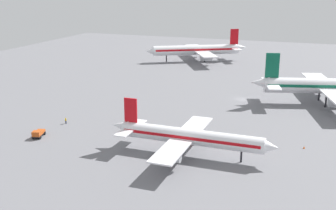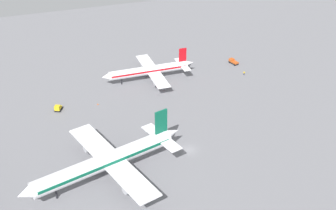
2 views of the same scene
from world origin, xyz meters
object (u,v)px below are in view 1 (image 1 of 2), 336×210
airplane_at_gate (333,86)px  airplane_taxiing (197,50)px  airplane_distant (189,137)px  pushback_tractor (38,133)px  ground_crew_worker (66,121)px  safety_cone_near_gate (304,147)px

airplane_at_gate → airplane_taxiing: bearing=120.8°
airplane_distant → pushback_tractor: 38.53m
ground_crew_worker → safety_cone_near_gate: size_ratio=2.78×
ground_crew_worker → safety_cone_near_gate: bearing=121.2°
airplane_taxiing → ground_crew_worker: 102.39m
airplane_at_gate → airplane_distant: 61.95m
ground_crew_worker → airplane_distant: bearing=104.6°
airplane_taxiing → ground_crew_worker: bearing=56.4°
airplane_at_gate → pushback_tractor: 88.78m
airplane_taxiing → safety_cone_near_gate: 112.65m
airplane_distant → safety_cone_near_gate: airplane_distant is taller
airplane_at_gate → airplane_taxiing: 83.05m
pushback_tractor → ground_crew_worker: size_ratio=2.85×
airplane_distant → ground_crew_worker: bearing=166.9°
airplane_at_gate → airplane_taxiing: airplane_at_gate is taller
airplane_taxiing → airplane_at_gate: bearing=107.2°
airplane_at_gate → ground_crew_worker: 81.62m
airplane_taxiing → ground_crew_worker: airplane_taxiing is taller
pushback_tractor → ground_crew_worker: 11.25m
airplane_at_gate → pushback_tractor: (-56.72, 68.13, -4.81)m
airplane_at_gate → airplane_distant: bearing=-135.0°
airplane_taxiing → pushback_tractor: airplane_taxiing is taller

